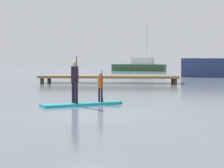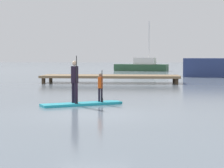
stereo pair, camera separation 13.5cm
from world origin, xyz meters
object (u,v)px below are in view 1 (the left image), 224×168
(paddler_child_solo, at_px, (100,86))
(motor_boat_small_navy, at_px, (140,66))
(paddler_adult, at_px, (75,79))
(paddleboard_near, at_px, (82,104))

(paddler_child_solo, relative_size, motor_boat_small_navy, 0.18)
(paddler_adult, distance_m, paddler_child_solo, 1.18)
(paddler_child_solo, height_order, motor_boat_small_navy, motor_boat_small_navy)
(paddleboard_near, relative_size, paddler_child_solo, 2.47)
(paddler_child_solo, xyz_separation_m, motor_boat_small_navy, (1.21, 39.94, -0.09))
(paddleboard_near, xyz_separation_m, motor_boat_small_navy, (1.92, 40.34, 0.64))
(paddleboard_near, xyz_separation_m, paddler_child_solo, (0.72, 0.41, 0.73))
(paddler_adult, relative_size, motor_boat_small_navy, 0.26)
(paddleboard_near, distance_m, paddler_child_solo, 1.10)
(paddler_adult, bearing_deg, paddleboard_near, 31.41)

